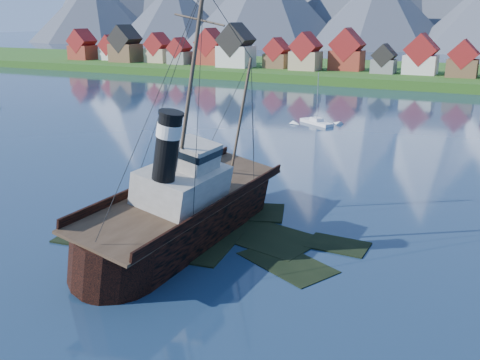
% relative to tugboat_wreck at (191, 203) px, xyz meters
% --- Properties ---
extents(ground, '(1400.00, 1400.00, 0.00)m').
position_rel_tugboat_wreck_xyz_m(ground, '(-0.24, -1.19, -3.28)').
color(ground, '#172941').
rests_on(ground, ground).
extents(shoal, '(31.71, 21.24, 1.14)m').
position_rel_tugboat_wreck_xyz_m(shoal, '(1.54, 0.96, -3.63)').
color(shoal, black).
rests_on(shoal, ground).
extents(shore_bank, '(600.00, 80.00, 3.20)m').
position_rel_tugboat_wreck_xyz_m(shore_bank, '(-0.24, 168.81, -3.28)').
color(shore_bank, '#224915').
rests_on(shore_bank, ground).
extents(seawall, '(600.00, 2.50, 2.00)m').
position_rel_tugboat_wreck_xyz_m(seawall, '(-0.24, 130.81, -3.28)').
color(seawall, '#3F3D38').
rests_on(seawall, ground).
extents(town, '(250.96, 16.69, 17.30)m').
position_rel_tugboat_wreck_xyz_m(town, '(-33.36, 151.00, 5.70)').
color(town, maroon).
rests_on(town, ground).
extents(tugboat_wreck, '(7.69, 33.11, 26.24)m').
position_rel_tugboat_wreck_xyz_m(tugboat_wreck, '(0.00, 0.00, 0.00)').
color(tugboat_wreck, black).
rests_on(tugboat_wreck, ground).
extents(sailboat_c, '(8.68, 6.61, 11.43)m').
position_rel_tugboat_wreck_xyz_m(sailboat_c, '(-8.59, 63.65, -3.03)').
color(sailboat_c, silver).
rests_on(sailboat_c, ground).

